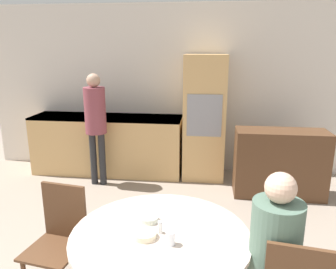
{
  "coord_description": "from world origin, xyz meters",
  "views": [
    {
      "loc": [
        0.44,
        -0.53,
        1.95
      ],
      "look_at": [
        0.04,
        2.71,
        1.08
      ],
      "focal_mm": 35.0,
      "sensor_mm": 36.0,
      "label": 1
    }
  ],
  "objects_px": {
    "dining_table": "(161,261)",
    "person_seated": "(275,254)",
    "person_standing": "(95,117)",
    "bowl_near": "(149,219)",
    "oven_unit": "(204,118)",
    "sideboard": "(280,163)",
    "bowl_centre": "(145,235)",
    "chair_far_left": "(60,235)",
    "cup": "(170,238)"
  },
  "relations": [
    {
      "from": "chair_far_left",
      "to": "bowl_centre",
      "type": "xyz_separation_m",
      "value": [
        0.75,
        -0.3,
        0.24
      ]
    },
    {
      "from": "sideboard",
      "to": "bowl_centre",
      "type": "height_order",
      "value": "sideboard"
    },
    {
      "from": "oven_unit",
      "to": "chair_far_left",
      "type": "distance_m",
      "value": 2.89
    },
    {
      "from": "dining_table",
      "to": "person_standing",
      "type": "bearing_deg",
      "value": 117.9
    },
    {
      "from": "person_seated",
      "to": "person_standing",
      "type": "bearing_deg",
      "value": 128.33
    },
    {
      "from": "oven_unit",
      "to": "sideboard",
      "type": "relative_size",
      "value": 1.57
    },
    {
      "from": "person_standing",
      "to": "bowl_centre",
      "type": "bearing_deg",
      "value": -64.52
    },
    {
      "from": "dining_table",
      "to": "cup",
      "type": "distance_m",
      "value": 0.3
    },
    {
      "from": "chair_far_left",
      "to": "bowl_near",
      "type": "bearing_deg",
      "value": 2.87
    },
    {
      "from": "person_standing",
      "to": "sideboard",
      "type": "bearing_deg",
      "value": -1.52
    },
    {
      "from": "dining_table",
      "to": "person_seated",
      "type": "relative_size",
      "value": 0.98
    },
    {
      "from": "bowl_near",
      "to": "oven_unit",
      "type": "bearing_deg",
      "value": 82.47
    },
    {
      "from": "bowl_centre",
      "to": "cup",
      "type": "bearing_deg",
      "value": -18.86
    },
    {
      "from": "bowl_near",
      "to": "cup",
      "type": "bearing_deg",
      "value": -55.11
    },
    {
      "from": "chair_far_left",
      "to": "person_standing",
      "type": "xyz_separation_m",
      "value": [
        -0.41,
        2.15,
        0.5
      ]
    },
    {
      "from": "sideboard",
      "to": "person_standing",
      "type": "distance_m",
      "value": 2.59
    },
    {
      "from": "oven_unit",
      "to": "bowl_centre",
      "type": "relative_size",
      "value": 11.5
    },
    {
      "from": "chair_far_left",
      "to": "dining_table",
      "type": "bearing_deg",
      "value": -5.99
    },
    {
      "from": "sideboard",
      "to": "bowl_near",
      "type": "bearing_deg",
      "value": -122.55
    },
    {
      "from": "chair_far_left",
      "to": "person_standing",
      "type": "height_order",
      "value": "person_standing"
    },
    {
      "from": "sideboard",
      "to": "person_seated",
      "type": "height_order",
      "value": "person_seated"
    },
    {
      "from": "oven_unit",
      "to": "sideboard",
      "type": "distance_m",
      "value": 1.26
    },
    {
      "from": "dining_table",
      "to": "bowl_near",
      "type": "xyz_separation_m",
      "value": [
        -0.11,
        0.15,
        0.24
      ]
    },
    {
      "from": "chair_far_left",
      "to": "person_seated",
      "type": "height_order",
      "value": "person_seated"
    },
    {
      "from": "oven_unit",
      "to": "chair_far_left",
      "type": "bearing_deg",
      "value": -112.6
    },
    {
      "from": "oven_unit",
      "to": "cup",
      "type": "xyz_separation_m",
      "value": [
        -0.17,
        -3.0,
        -0.16
      ]
    },
    {
      "from": "person_standing",
      "to": "bowl_near",
      "type": "bearing_deg",
      "value": -62.66
    },
    {
      "from": "sideboard",
      "to": "bowl_centre",
      "type": "bearing_deg",
      "value": -120.01
    },
    {
      "from": "person_standing",
      "to": "bowl_centre",
      "type": "height_order",
      "value": "person_standing"
    },
    {
      "from": "person_standing",
      "to": "bowl_near",
      "type": "xyz_separation_m",
      "value": [
        1.15,
        -2.23,
        -0.26
      ]
    },
    {
      "from": "oven_unit",
      "to": "person_standing",
      "type": "bearing_deg",
      "value": -161.91
    },
    {
      "from": "oven_unit",
      "to": "dining_table",
      "type": "relative_size",
      "value": 1.51
    },
    {
      "from": "cup",
      "to": "bowl_near",
      "type": "relative_size",
      "value": 0.65
    },
    {
      "from": "chair_far_left",
      "to": "person_seated",
      "type": "relative_size",
      "value": 0.72
    },
    {
      "from": "dining_table",
      "to": "person_seated",
      "type": "distance_m",
      "value": 0.78
    },
    {
      "from": "chair_far_left",
      "to": "person_standing",
      "type": "relative_size",
      "value": 0.56
    },
    {
      "from": "sideboard",
      "to": "person_standing",
      "type": "relative_size",
      "value": 0.74
    },
    {
      "from": "oven_unit",
      "to": "person_standing",
      "type": "distance_m",
      "value": 1.59
    },
    {
      "from": "dining_table",
      "to": "bowl_centre",
      "type": "xyz_separation_m",
      "value": [
        -0.1,
        -0.06,
        0.24
      ]
    },
    {
      "from": "cup",
      "to": "bowl_near",
      "type": "distance_m",
      "value": 0.33
    },
    {
      "from": "dining_table",
      "to": "person_standing",
      "type": "xyz_separation_m",
      "value": [
        -1.26,
        2.38,
        0.5
      ]
    },
    {
      "from": "person_seated",
      "to": "sideboard",
      "type": "bearing_deg",
      "value": 77.52
    },
    {
      "from": "sideboard",
      "to": "bowl_centre",
      "type": "xyz_separation_m",
      "value": [
        -1.37,
        -2.37,
        0.29
      ]
    },
    {
      "from": "oven_unit",
      "to": "bowl_centre",
      "type": "bearing_deg",
      "value": -96.81
    },
    {
      "from": "oven_unit",
      "to": "dining_table",
      "type": "xyz_separation_m",
      "value": [
        -0.25,
        -2.87,
        -0.42
      ]
    },
    {
      "from": "dining_table",
      "to": "bowl_centre",
      "type": "distance_m",
      "value": 0.27
    },
    {
      "from": "sideboard",
      "to": "bowl_centre",
      "type": "relative_size",
      "value": 7.33
    },
    {
      "from": "cup",
      "to": "sideboard",
      "type": "bearing_deg",
      "value": 63.92
    },
    {
      "from": "oven_unit",
      "to": "cup",
      "type": "bearing_deg",
      "value": -93.27
    },
    {
      "from": "sideboard",
      "to": "chair_far_left",
      "type": "distance_m",
      "value": 2.97
    }
  ]
}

